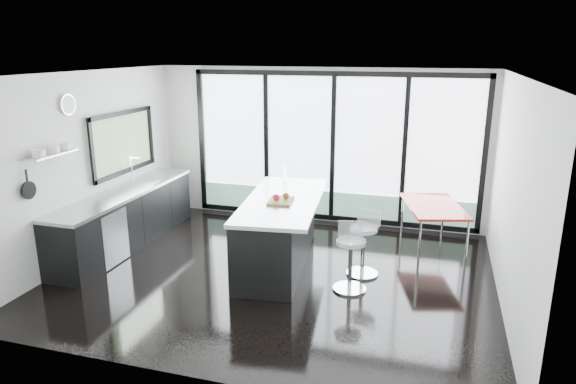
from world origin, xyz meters
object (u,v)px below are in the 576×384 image
(red_table, at_px, (432,227))
(bar_stool_near, at_px, (350,265))
(island, at_px, (277,231))
(bar_stool_far, at_px, (363,251))

(red_table, bearing_deg, bar_stool_near, -119.33)
(island, relative_size, red_table, 1.87)
(island, relative_size, bar_stool_far, 3.60)
(bar_stool_far, bearing_deg, red_table, 71.75)
(bar_stool_near, bearing_deg, red_table, 50.03)
(island, bearing_deg, bar_stool_near, -25.77)
(bar_stool_near, xyz_separation_m, bar_stool_far, (0.09, 0.53, 0.00))
(bar_stool_far, bearing_deg, bar_stool_near, -81.68)
(bar_stool_far, relative_size, red_table, 0.52)
(bar_stool_far, distance_m, red_table, 1.56)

